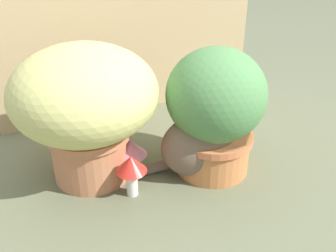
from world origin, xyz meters
name	(u,v)px	position (x,y,z in m)	size (l,w,h in m)	color
ground_plane	(165,182)	(0.00, 0.00, 0.00)	(6.00, 6.00, 0.00)	#5C6046
cardboard_backdrop	(129,13)	(0.11, 0.58, 0.43)	(1.16, 0.03, 0.86)	tan
grass_planter	(85,103)	(-0.20, 0.15, 0.27)	(0.46, 0.46, 0.45)	#B06D4A
leafy_planter	(215,109)	(0.18, 0.01, 0.23)	(0.32, 0.32, 0.43)	#BA703E
cat	(204,142)	(0.14, 0.00, 0.12)	(0.37, 0.22, 0.32)	brown
mushroom_ornament_pink	(130,150)	(-0.09, 0.09, 0.10)	(0.11, 0.11, 0.14)	silver
mushroom_ornament_red	(131,167)	(-0.12, -0.01, 0.10)	(0.10, 0.10, 0.14)	silver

